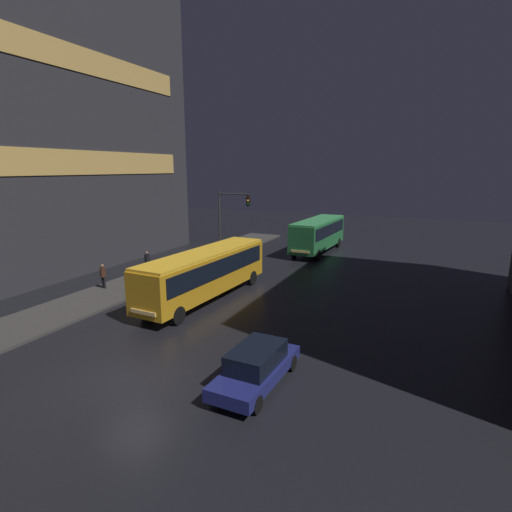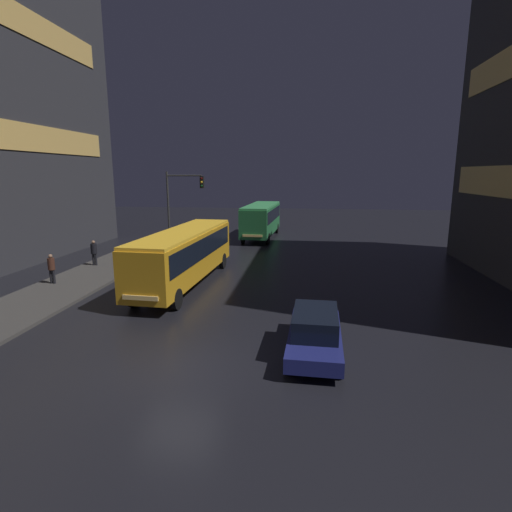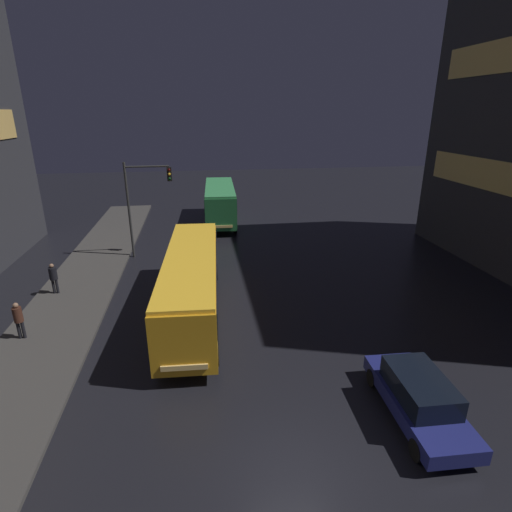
{
  "view_description": "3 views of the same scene",
  "coord_description": "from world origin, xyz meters",
  "px_view_note": "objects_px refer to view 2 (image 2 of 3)",
  "views": [
    {
      "loc": [
        10.17,
        -10.93,
        8.12
      ],
      "look_at": [
        -0.32,
        12.16,
        2.53
      ],
      "focal_mm": 28.0,
      "sensor_mm": 36.0,
      "label": 1
    },
    {
      "loc": [
        4.01,
        -11.56,
        6.23
      ],
      "look_at": [
        1.36,
        9.6,
        1.78
      ],
      "focal_mm": 28.0,
      "sensor_mm": 36.0,
      "label": 2
    },
    {
      "loc": [
        -2.26,
        -7.81,
        9.36
      ],
      "look_at": [
        0.6,
        11.25,
        2.33
      ],
      "focal_mm": 28.0,
      "sensor_mm": 36.0,
      "label": 3
    }
  ],
  "objects_px": {
    "car_taxi": "(315,332)",
    "pedestrian_mid": "(51,266)",
    "bus_near": "(185,251)",
    "pedestrian_far": "(94,250)",
    "bus_far": "(261,217)",
    "traffic_light_main": "(180,199)"
  },
  "relations": [
    {
      "from": "pedestrian_mid",
      "to": "bus_near",
      "type": "bearing_deg",
      "value": 22.93
    },
    {
      "from": "bus_far",
      "to": "traffic_light_main",
      "type": "bearing_deg",
      "value": 58.99
    },
    {
      "from": "car_taxi",
      "to": "pedestrian_far",
      "type": "relative_size",
      "value": 2.81
    },
    {
      "from": "bus_near",
      "to": "pedestrian_mid",
      "type": "bearing_deg",
      "value": 12.95
    },
    {
      "from": "traffic_light_main",
      "to": "bus_far",
      "type": "bearing_deg",
      "value": 56.3
    },
    {
      "from": "car_taxi",
      "to": "pedestrian_mid",
      "type": "relative_size",
      "value": 2.83
    },
    {
      "from": "pedestrian_mid",
      "to": "pedestrian_far",
      "type": "relative_size",
      "value": 0.99
    },
    {
      "from": "bus_far",
      "to": "pedestrian_far",
      "type": "bearing_deg",
      "value": 57.44
    },
    {
      "from": "bus_far",
      "to": "traffic_light_main",
      "type": "distance_m",
      "value": 10.04
    },
    {
      "from": "bus_near",
      "to": "traffic_light_main",
      "type": "relative_size",
      "value": 1.79
    },
    {
      "from": "bus_near",
      "to": "car_taxi",
      "type": "bearing_deg",
      "value": 134.64
    },
    {
      "from": "bus_near",
      "to": "pedestrian_mid",
      "type": "distance_m",
      "value": 7.45
    },
    {
      "from": "car_taxi",
      "to": "bus_near",
      "type": "bearing_deg",
      "value": -46.36
    },
    {
      "from": "pedestrian_far",
      "to": "traffic_light_main",
      "type": "distance_m",
      "value": 7.71
    },
    {
      "from": "pedestrian_mid",
      "to": "traffic_light_main",
      "type": "xyz_separation_m",
      "value": [
        4.3,
        10.15,
        3.12
      ]
    },
    {
      "from": "bus_near",
      "to": "pedestrian_far",
      "type": "distance_m",
      "value": 8.02
    },
    {
      "from": "car_taxi",
      "to": "pedestrian_far",
      "type": "distance_m",
      "value": 18.3
    },
    {
      "from": "bus_near",
      "to": "pedestrian_mid",
      "type": "relative_size",
      "value": 6.78
    },
    {
      "from": "bus_far",
      "to": "pedestrian_mid",
      "type": "xyz_separation_m",
      "value": [
        -9.73,
        -18.29,
        -0.86
      ]
    },
    {
      "from": "pedestrian_far",
      "to": "bus_far",
      "type": "bearing_deg",
      "value": -117.61
    },
    {
      "from": "bus_near",
      "to": "traffic_light_main",
      "type": "height_order",
      "value": "traffic_light_main"
    },
    {
      "from": "bus_near",
      "to": "pedestrian_mid",
      "type": "xyz_separation_m",
      "value": [
        -7.3,
        -1.28,
        -0.77
      ]
    }
  ]
}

